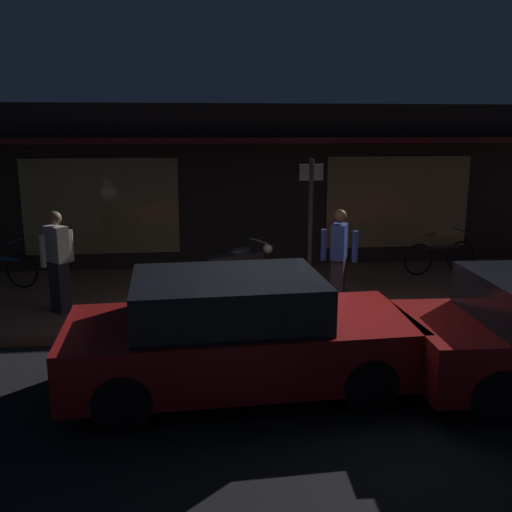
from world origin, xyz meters
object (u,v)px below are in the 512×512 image
person_bystander (339,257)px  parked_car_near (236,334)px  person_photographer (58,260)px  bicycle_parked (440,257)px  sign_post (310,215)px  motorcycle (235,268)px

person_bystander → parked_car_near: (-1.89, -2.50, -0.32)m
person_photographer → person_bystander: 4.57m
bicycle_parked → person_bystander: person_bystander is taller
bicycle_parked → sign_post: 3.06m
bicycle_parked → parked_car_near: bearing=-135.2°
person_photographer → sign_post: size_ratio=0.70×
sign_post → person_photographer: bearing=-164.6°
person_photographer → bicycle_parked: bearing=13.4°
sign_post → parked_car_near: size_ratio=0.57×
person_photographer → person_bystander: same height
bicycle_parked → sign_post: sign_post is taller
person_bystander → parked_car_near: bearing=-127.0°
sign_post → bicycle_parked: bearing=10.2°
sign_post → parked_car_near: bearing=-113.2°
person_photographer → person_bystander: size_ratio=1.00×
person_photographer → parked_car_near: person_photographer is taller
bicycle_parked → parked_car_near: parked_car_near is taller
motorcycle → parked_car_near: size_ratio=0.38×
person_bystander → sign_post: (-0.17, 1.52, 0.48)m
sign_post → parked_car_near: sign_post is taller
person_photographer → parked_car_near: size_ratio=0.40×
person_bystander → parked_car_near: size_ratio=0.40×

